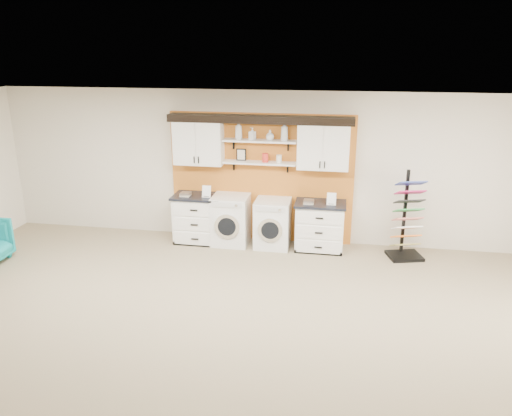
% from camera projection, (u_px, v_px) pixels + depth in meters
% --- Properties ---
extents(floor, '(10.00, 10.00, 0.00)m').
position_uv_depth(floor, '(207.00, 359.00, 5.92)').
color(floor, '#8A7A5D').
rests_on(floor, ground).
extents(ceiling, '(10.00, 10.00, 0.00)m').
position_uv_depth(ceiling, '(199.00, 123.00, 5.05)').
color(ceiling, white).
rests_on(ceiling, wall_back).
extents(wall_back, '(10.00, 0.00, 10.00)m').
position_uv_depth(wall_back, '(261.00, 167.00, 9.23)').
color(wall_back, beige).
rests_on(wall_back, floor).
extents(accent_panel, '(3.40, 0.07, 2.40)m').
position_uv_depth(accent_panel, '(261.00, 178.00, 9.26)').
color(accent_panel, '#BE6920').
rests_on(accent_panel, wall_back).
extents(upper_cabinet_left, '(0.90, 0.35, 0.84)m').
position_uv_depth(upper_cabinet_left, '(199.00, 142.00, 9.07)').
color(upper_cabinet_left, white).
rests_on(upper_cabinet_left, wall_back).
extents(upper_cabinet_right, '(0.90, 0.35, 0.84)m').
position_uv_depth(upper_cabinet_right, '(323.00, 146.00, 8.71)').
color(upper_cabinet_right, white).
rests_on(upper_cabinet_right, wall_back).
extents(shelf_lower, '(1.32, 0.28, 0.03)m').
position_uv_depth(shelf_lower, '(260.00, 163.00, 9.00)').
color(shelf_lower, white).
rests_on(shelf_lower, wall_back).
extents(shelf_upper, '(1.32, 0.28, 0.03)m').
position_uv_depth(shelf_upper, '(260.00, 141.00, 8.88)').
color(shelf_upper, white).
rests_on(shelf_upper, wall_back).
extents(crown_molding, '(3.30, 0.41, 0.13)m').
position_uv_depth(crown_molding, '(260.00, 118.00, 8.77)').
color(crown_molding, black).
rests_on(crown_molding, wall_back).
extents(picture_frame, '(0.18, 0.02, 0.22)m').
position_uv_depth(picture_frame, '(241.00, 155.00, 9.07)').
color(picture_frame, black).
rests_on(picture_frame, shelf_lower).
extents(canister_red, '(0.11, 0.11, 0.16)m').
position_uv_depth(canister_red, '(265.00, 158.00, 8.96)').
color(canister_red, red).
rests_on(canister_red, shelf_lower).
extents(canister_cream, '(0.10, 0.10, 0.14)m').
position_uv_depth(canister_cream, '(279.00, 159.00, 8.92)').
color(canister_cream, silver).
rests_on(canister_cream, shelf_lower).
extents(base_cabinet_left, '(0.93, 0.66, 0.91)m').
position_uv_depth(base_cabinet_left, '(199.00, 218.00, 9.37)').
color(base_cabinet_left, white).
rests_on(base_cabinet_left, floor).
extents(base_cabinet_right, '(0.90, 0.66, 0.89)m').
position_uv_depth(base_cabinet_right, '(320.00, 226.00, 9.01)').
color(base_cabinet_right, white).
rests_on(base_cabinet_right, floor).
extents(washer, '(0.66, 0.71, 0.92)m').
position_uv_depth(washer, '(231.00, 220.00, 9.27)').
color(washer, white).
rests_on(washer, floor).
extents(dryer, '(0.63, 0.71, 0.88)m').
position_uv_depth(dryer, '(273.00, 223.00, 9.15)').
color(dryer, white).
rests_on(dryer, floor).
extents(sample_rack, '(0.67, 0.60, 1.54)m').
position_uv_depth(sample_rack, '(406.00, 230.00, 8.63)').
color(sample_rack, black).
rests_on(sample_rack, floor).
extents(soap_bottle_a, '(0.15, 0.15, 0.34)m').
position_uv_depth(soap_bottle_a, '(239.00, 130.00, 8.89)').
color(soap_bottle_a, silver).
rests_on(soap_bottle_a, shelf_upper).
extents(soap_bottle_b, '(0.13, 0.13, 0.22)m').
position_uv_depth(soap_bottle_b, '(252.00, 134.00, 8.86)').
color(soap_bottle_b, silver).
rests_on(soap_bottle_b, shelf_upper).
extents(soap_bottle_c, '(0.15, 0.15, 0.19)m').
position_uv_depth(soap_bottle_c, '(270.00, 135.00, 8.82)').
color(soap_bottle_c, silver).
rests_on(soap_bottle_c, shelf_upper).
extents(soap_bottle_d, '(0.19, 0.19, 0.34)m').
position_uv_depth(soap_bottle_d, '(284.00, 131.00, 8.75)').
color(soap_bottle_d, silver).
rests_on(soap_bottle_d, shelf_upper).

